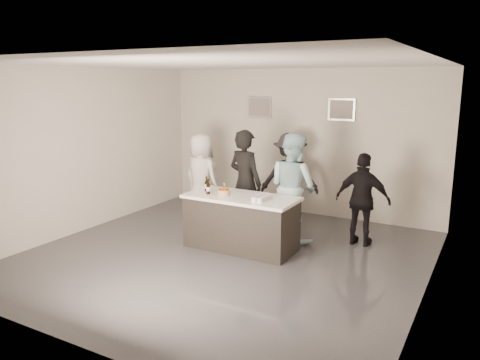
% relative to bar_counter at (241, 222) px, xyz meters
% --- Properties ---
extents(floor, '(6.00, 6.00, 0.00)m').
position_rel_bar_counter_xyz_m(floor, '(-0.06, -0.44, -0.45)').
color(floor, '#3D3D42').
rests_on(floor, ground).
extents(ceiling, '(6.00, 6.00, 0.00)m').
position_rel_bar_counter_xyz_m(ceiling, '(-0.06, -0.44, 2.55)').
color(ceiling, white).
extents(wall_back, '(6.00, 0.04, 3.00)m').
position_rel_bar_counter_xyz_m(wall_back, '(-0.06, 2.56, 1.05)').
color(wall_back, beige).
rests_on(wall_back, ground).
extents(wall_front, '(6.00, 0.04, 3.00)m').
position_rel_bar_counter_xyz_m(wall_front, '(-0.06, -3.44, 1.05)').
color(wall_front, beige).
rests_on(wall_front, ground).
extents(wall_left, '(0.04, 6.00, 3.00)m').
position_rel_bar_counter_xyz_m(wall_left, '(-3.06, -0.44, 1.05)').
color(wall_left, beige).
rests_on(wall_left, ground).
extents(wall_right, '(0.04, 6.00, 3.00)m').
position_rel_bar_counter_xyz_m(wall_right, '(2.94, -0.44, 1.05)').
color(wall_right, beige).
rests_on(wall_right, ground).
extents(picture_left, '(0.54, 0.04, 0.44)m').
position_rel_bar_counter_xyz_m(picture_left, '(-0.96, 2.53, 1.75)').
color(picture_left, '#B2B2B7').
rests_on(picture_left, wall_back).
extents(picture_right, '(0.54, 0.04, 0.44)m').
position_rel_bar_counter_xyz_m(picture_right, '(0.84, 2.53, 1.75)').
color(picture_right, '#B2B2B7').
rests_on(picture_right, wall_back).
extents(bar_counter, '(1.86, 0.86, 0.90)m').
position_rel_bar_counter_xyz_m(bar_counter, '(0.00, 0.00, 0.00)').
color(bar_counter, white).
rests_on(bar_counter, ground).
extents(cake, '(0.20, 0.20, 0.08)m').
position_rel_bar_counter_xyz_m(cake, '(-0.28, -0.09, 0.49)').
color(cake, orange).
rests_on(cake, bar_counter).
extents(beer_bottle_a, '(0.07, 0.07, 0.26)m').
position_rel_bar_counter_xyz_m(beer_bottle_a, '(-0.69, 0.02, 0.58)').
color(beer_bottle_a, black).
rests_on(beer_bottle_a, bar_counter).
extents(beer_bottle_b, '(0.07, 0.07, 0.26)m').
position_rel_bar_counter_xyz_m(beer_bottle_b, '(-0.55, -0.14, 0.58)').
color(beer_bottle_b, black).
rests_on(beer_bottle_b, bar_counter).
extents(tumbler_cluster, '(0.19, 0.40, 0.08)m').
position_rel_bar_counter_xyz_m(tumbler_cluster, '(0.41, -0.08, 0.49)').
color(tumbler_cluster, orange).
rests_on(tumbler_cluster, bar_counter).
extents(candles, '(0.24, 0.08, 0.01)m').
position_rel_bar_counter_xyz_m(candles, '(-0.35, -0.31, 0.45)').
color(candles, pink).
rests_on(candles, bar_counter).
extents(person_main_black, '(0.78, 0.60, 1.91)m').
position_rel_bar_counter_xyz_m(person_main_black, '(-0.31, 0.72, 0.51)').
color(person_main_black, black).
rests_on(person_main_black, ground).
extents(person_main_blue, '(1.13, 1.02, 1.89)m').
position_rel_bar_counter_xyz_m(person_main_blue, '(0.55, 0.85, 0.49)').
color(person_main_blue, '#AAD4DE').
rests_on(person_main_blue, ground).
extents(person_guest_left, '(0.96, 0.74, 1.73)m').
position_rel_bar_counter_xyz_m(person_guest_left, '(-1.54, 1.12, 0.42)').
color(person_guest_left, white).
rests_on(person_guest_left, ground).
extents(person_guest_right, '(0.94, 0.41, 1.58)m').
position_rel_bar_counter_xyz_m(person_guest_right, '(1.70, 1.16, 0.34)').
color(person_guest_right, black).
rests_on(person_guest_right, ground).
extents(person_guest_back, '(1.30, 1.03, 1.76)m').
position_rel_bar_counter_xyz_m(person_guest_back, '(0.07, 1.85, 0.43)').
color(person_guest_back, black).
rests_on(person_guest_back, ground).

